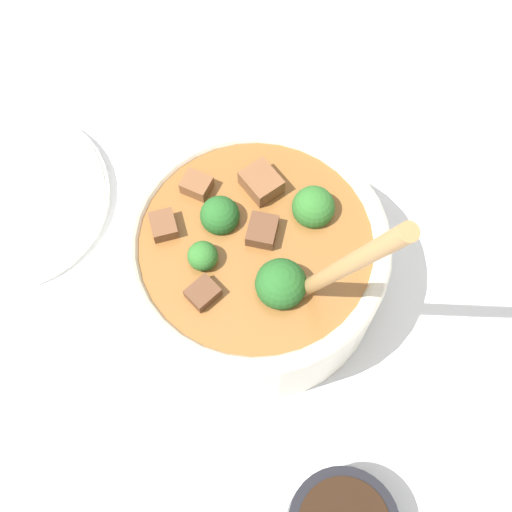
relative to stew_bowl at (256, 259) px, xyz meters
The scene contains 3 objects.
ground_plane 0.06m from the stew_bowl, 87.85° to the right, with size 4.00×4.00×0.00m, color silver.
stew_bowl is the anchor object (origin of this frame).
empty_plate 0.27m from the stew_bowl, 74.54° to the right, with size 0.20×0.20×0.02m.
Camera 1 is at (0.19, 0.13, 0.56)m, focal length 45.00 mm.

